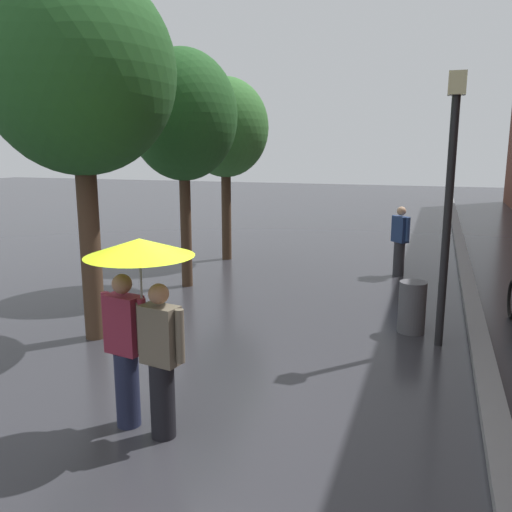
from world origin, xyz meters
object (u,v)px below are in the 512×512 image
couple_under_umbrella (141,306)px  pedestrian_walking_midground (400,241)px  street_lamp_post (449,191)px  street_tree_0 (79,74)px  street_tree_1 (183,116)px  street_tree_2 (225,129)px  litter_bin (412,307)px

couple_under_umbrella → pedestrian_walking_midground: couple_under_umbrella is taller
couple_under_umbrella → street_lamp_post: bearing=51.0°
street_tree_0 → street_lamp_post: (5.21, 1.43, -1.67)m
street_tree_1 → street_lamp_post: street_tree_1 is taller
street_tree_2 → couple_under_umbrella: street_tree_2 is taller
street_lamp_post → litter_bin: bearing=132.4°
street_lamp_post → litter_bin: 2.05m
street_tree_1 → pedestrian_walking_midground: street_tree_1 is taller
street_lamp_post → litter_bin: size_ratio=4.74×
street_lamp_post → street_tree_2: bearing=138.2°
street_tree_0 → street_tree_2: size_ratio=1.16×
street_tree_2 → litter_bin: street_tree_2 is taller
street_lamp_post → pedestrian_walking_midground: size_ratio=2.44×
street_lamp_post → pedestrian_walking_midground: (-0.93, 4.48, -1.53)m
street_tree_1 → street_tree_2: size_ratio=1.04×
litter_bin → street_tree_2: bearing=138.7°
street_tree_2 → pedestrian_walking_midground: (4.59, -0.46, -2.64)m
street_tree_0 → litter_bin: bearing=21.8°
street_tree_2 → street_lamp_post: size_ratio=1.19×
couple_under_umbrella → pedestrian_walking_midground: bearing=76.0°
street_lamp_post → pedestrian_walking_midground: street_lamp_post is taller
street_tree_0 → street_lamp_post: size_ratio=1.38×
street_tree_2 → street_lamp_post: bearing=-41.8°
street_tree_2 → litter_bin: size_ratio=5.64×
pedestrian_walking_midground → litter_bin: bearing=-83.0°
street_tree_0 → street_tree_1: street_tree_0 is taller
street_tree_1 → litter_bin: (4.83, -1.50, -3.20)m
couple_under_umbrella → litter_bin: bearing=58.6°
street_tree_1 → street_tree_2: street_tree_1 is taller
pedestrian_walking_midground → couple_under_umbrella: bearing=-104.0°
street_tree_0 → couple_under_umbrella: (2.24, -2.23, -2.65)m
street_tree_1 → couple_under_umbrella: (2.30, -5.65, -2.24)m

